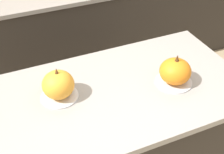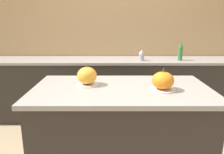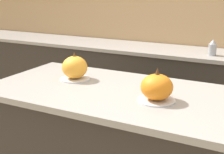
{
  "view_description": "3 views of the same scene",
  "coord_description": "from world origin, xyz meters",
  "views": [
    {
      "loc": [
        -0.52,
        -1.13,
        2.0
      ],
      "look_at": [
        -0.03,
        -0.02,
        1.05
      ],
      "focal_mm": 50.0,
      "sensor_mm": 36.0,
      "label": 1
    },
    {
      "loc": [
        -0.08,
        -1.66,
        1.46
      ],
      "look_at": [
        -0.07,
        0.03,
        1.02
      ],
      "focal_mm": 35.0,
      "sensor_mm": 36.0,
      "label": 2
    },
    {
      "loc": [
        0.81,
        -1.52,
        1.51
      ],
      "look_at": [
        0.02,
        0.0,
        1.01
      ],
      "focal_mm": 50.0,
      "sensor_mm": 36.0,
      "label": 3
    }
  ],
  "objects": [
    {
      "name": "wall_back",
      "position": [
        0.0,
        1.82,
        1.25
      ],
      "size": [
        8.0,
        0.06,
        2.5
      ],
      "color": "tan",
      "rests_on": "ground_plane"
    },
    {
      "name": "kitchen_island",
      "position": [
        0.0,
        0.0,
        0.47
      ],
      "size": [
        1.41,
        0.77,
        0.94
      ],
      "color": "#2D2823",
      "rests_on": "ground_plane"
    },
    {
      "name": "back_counter",
      "position": [
        0.0,
        1.49,
        0.46
      ],
      "size": [
        6.0,
        0.6,
        0.91
      ],
      "color": "#2D2823",
      "rests_on": "ground_plane"
    },
    {
      "name": "pumpkin_cake_left",
      "position": [
        -0.28,
        0.07,
        1.01
      ],
      "size": [
        0.19,
        0.19,
        0.18
      ],
      "color": "silver",
      "rests_on": "kitchen_island"
    },
    {
      "name": "pumpkin_cake_right",
      "position": [
        0.31,
        -0.06,
        1.01
      ],
      "size": [
        0.2,
        0.2,
        0.18
      ],
      "color": "silver",
      "rests_on": "kitchen_island"
    },
    {
      "name": "bottle_tall",
      "position": [
        0.89,
        1.4,
        1.03
      ],
      "size": [
        0.06,
        0.06,
        0.26
      ],
      "color": "#2D6B38",
      "rests_on": "back_counter"
    },
    {
      "name": "bottle_short",
      "position": [
        0.34,
        1.38,
        0.98
      ],
      "size": [
        0.07,
        0.07,
        0.15
      ],
      "color": "#99999E",
      "rests_on": "back_counter"
    }
  ]
}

